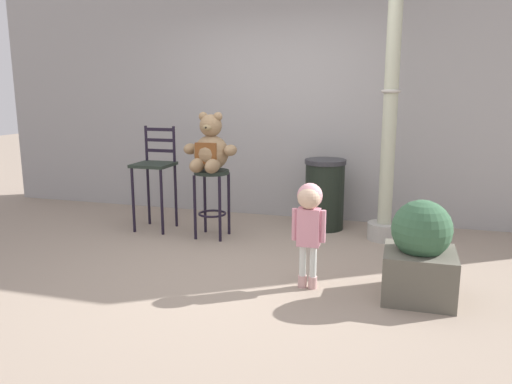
% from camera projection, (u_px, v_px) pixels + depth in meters
% --- Properties ---
extents(ground_plane, '(24.00, 24.00, 0.00)m').
position_uv_depth(ground_plane, '(232.00, 271.00, 4.39)').
color(ground_plane, gray).
extents(building_wall, '(7.93, 0.30, 3.86)m').
position_uv_depth(building_wall, '(290.00, 59.00, 6.06)').
color(building_wall, '#999797').
rests_on(building_wall, ground_plane).
extents(bar_stool_with_teddy, '(0.37, 0.37, 0.73)m').
position_uv_depth(bar_stool_with_teddy, '(212.00, 190.00, 5.33)').
color(bar_stool_with_teddy, '#1F2922').
rests_on(bar_stool_with_teddy, ground_plane).
extents(teddy_bear, '(0.58, 0.52, 0.61)m').
position_uv_depth(teddy_bear, '(210.00, 149.00, 5.21)').
color(teddy_bear, '#8D704F').
rests_on(teddy_bear, bar_stool_with_teddy).
extents(child_walking, '(0.27, 0.22, 0.85)m').
position_uv_depth(child_walking, '(309.00, 213.00, 3.92)').
color(child_walking, '#D2A19D').
rests_on(child_walking, ground_plane).
extents(trash_bin, '(0.47, 0.47, 0.80)m').
position_uv_depth(trash_bin, '(325.00, 194.00, 5.68)').
color(trash_bin, black).
rests_on(trash_bin, ground_plane).
extents(lamppost, '(0.34, 0.34, 2.67)m').
position_uv_depth(lamppost, '(388.00, 141.00, 5.12)').
color(lamppost, '#A3A099').
rests_on(lamppost, ground_plane).
extents(bar_chair_empty, '(0.41, 0.41, 1.16)m').
position_uv_depth(bar_chair_empty, '(155.00, 170.00, 5.61)').
color(bar_chair_empty, '#1F2922').
rests_on(bar_chair_empty, ground_plane).
extents(planter_with_shrub, '(0.53, 0.53, 0.77)m').
position_uv_depth(planter_with_shrub, '(420.00, 254.00, 3.77)').
color(planter_with_shrub, '#5B584C').
rests_on(planter_with_shrub, ground_plane).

